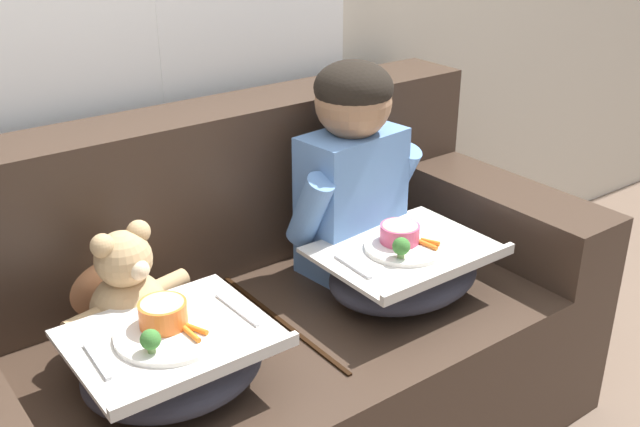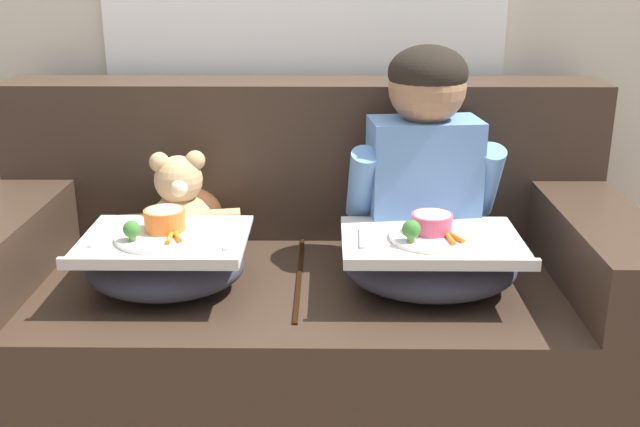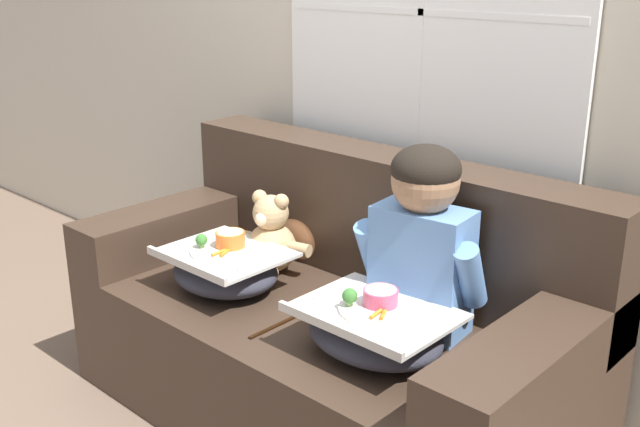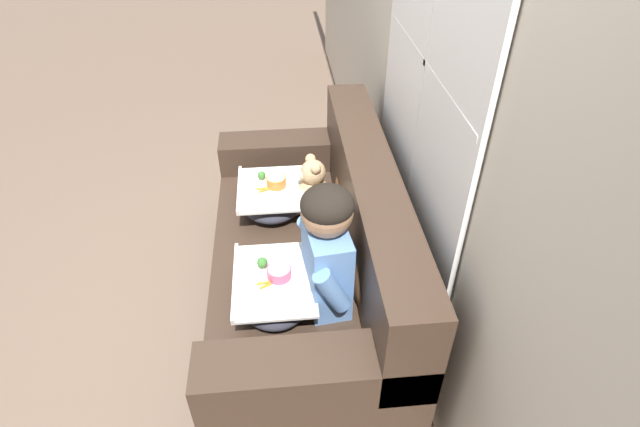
{
  "view_description": "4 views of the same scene",
  "coord_description": "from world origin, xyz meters",
  "views": [
    {
      "loc": [
        -0.89,
        -1.41,
        1.5
      ],
      "look_at": [
        0.14,
        -0.03,
        0.71
      ],
      "focal_mm": 42.0,
      "sensor_mm": 36.0,
      "label": 1
    },
    {
      "loc": [
        0.08,
        -1.91,
        1.27
      ],
      "look_at": [
        0.05,
        0.04,
        0.6
      ],
      "focal_mm": 42.0,
      "sensor_mm": 36.0,
      "label": 2
    },
    {
      "loc": [
        1.57,
        -1.71,
        1.58
      ],
      "look_at": [
        -0.02,
        0.01,
        0.78
      ],
      "focal_mm": 42.0,
      "sensor_mm": 36.0,
      "label": 3
    },
    {
      "loc": [
        1.87,
        -0.08,
        2.15
      ],
      "look_at": [
        -0.07,
        0.1,
        0.61
      ],
      "focal_mm": 28.0,
      "sensor_mm": 36.0,
      "label": 4
    }
  ],
  "objects": [
    {
      "name": "throw_pillow_behind_teddy",
      "position": [
        -0.34,
        0.26,
        0.61
      ],
      "size": [
        0.31,
        0.15,
        0.32
      ],
      "color": "#B2754C",
      "rests_on": "couch"
    },
    {
      "name": "throw_pillow_behind_child",
      "position": [
        0.34,
        0.26,
        0.61
      ],
      "size": [
        0.33,
        0.16,
        0.34
      ],
      "color": "#B2754C",
      "rests_on": "couch"
    },
    {
      "name": "ground_plane",
      "position": [
        0.0,
        0.0,
        0.0
      ],
      "size": [
        14.0,
        14.0,
        0.0
      ],
      "primitive_type": "plane",
      "color": "brown"
    },
    {
      "name": "teddy_bear",
      "position": [
        -0.34,
        0.09,
        0.59
      ],
      "size": [
        0.34,
        0.24,
        0.31
      ],
      "color": "tan",
      "rests_on": "couch"
    },
    {
      "name": "child_figure",
      "position": [
        0.34,
        0.09,
        0.78
      ],
      "size": [
        0.44,
        0.23,
        0.6
      ],
      "color": "#5B84BC",
      "rests_on": "couch"
    },
    {
      "name": "lap_tray_teddy",
      "position": [
        -0.34,
        -0.14,
        0.53
      ],
      "size": [
        0.42,
        0.36,
        0.21
      ],
      "color": "#2D2D38",
      "rests_on": "teddy_bear"
    },
    {
      "name": "couch",
      "position": [
        0.0,
        0.06,
        0.34
      ],
      "size": [
        1.8,
        0.89,
        0.92
      ],
      "color": "#38281E",
      "rests_on": "ground_plane"
    },
    {
      "name": "lap_tray_child",
      "position": [
        0.34,
        -0.14,
        0.53
      ],
      "size": [
        0.46,
        0.35,
        0.21
      ],
      "color": "#2D2D38",
      "rests_on": "child_figure"
    }
  ]
}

